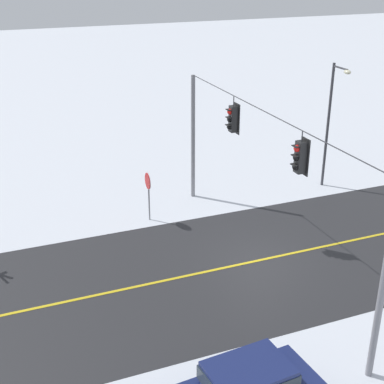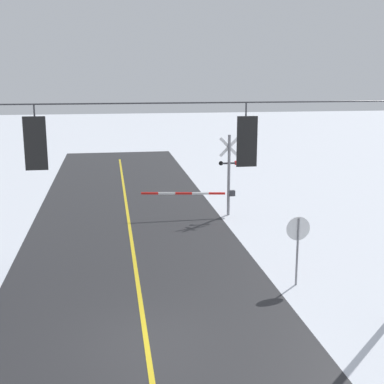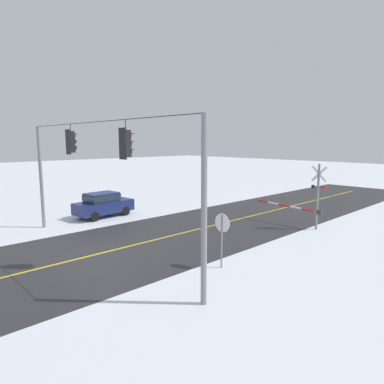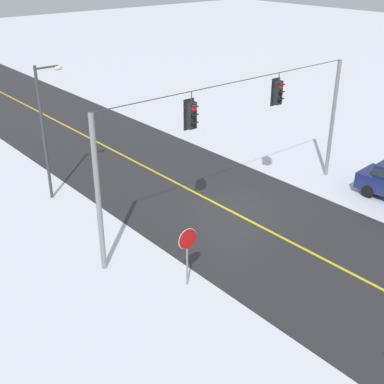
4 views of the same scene
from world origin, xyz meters
TOP-DOWN VIEW (x-y plane):
  - ground_plane at (0.00, 0.00)m, footprint 160.00×160.00m
  - signal_span at (-0.02, -0.01)m, footprint 14.20×0.47m
  - stop_sign at (-5.22, -2.92)m, footprint 0.80×0.09m
  - railroad_crossing at (-4.53, -11.90)m, footprint 4.81×0.31m
  - parked_car_navy at (7.16, -4.22)m, footprint 2.08×4.30m

SIDE VIEW (x-z plane):
  - ground_plane at x=0.00m, z-range 0.00..0.00m
  - parked_car_navy at x=7.16m, z-range 0.08..1.82m
  - stop_sign at x=-5.22m, z-range 0.54..2.89m
  - railroad_crossing at x=-4.53m, z-range -0.04..3.96m
  - signal_span at x=-0.02m, z-range 0.92..7.14m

